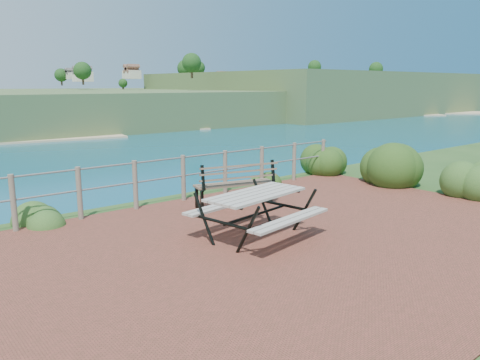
# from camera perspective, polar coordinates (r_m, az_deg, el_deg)

# --- Properties ---
(ground) EXTENTS (10.00, 7.00, 0.12)m
(ground) POSITION_cam_1_polar(r_m,az_deg,el_deg) (7.86, 6.59, -7.17)
(ground) COLOR brown
(ground) RESTS_ON ground
(safety_railing) EXTENTS (9.40, 0.10, 1.00)m
(safety_railing) POSITION_cam_1_polar(r_m,az_deg,el_deg) (10.24, -6.93, 0.55)
(safety_railing) COLOR #6B5B4C
(safety_railing) RESTS_ON ground
(distant_bay) EXTENTS (290.00, 232.36, 24.00)m
(distant_bay) POSITION_cam_1_polar(r_m,az_deg,el_deg) (273.90, 1.21, 10.73)
(distant_bay) COLOR #436532
(distant_bay) RESTS_ON ground
(picnic_table) EXTENTS (1.88, 1.54, 0.75)m
(picnic_table) POSITION_cam_1_polar(r_m,az_deg,el_deg) (7.72, 1.95, -3.70)
(picnic_table) COLOR #A29B91
(picnic_table) RESTS_ON ground
(park_bench) EXTENTS (1.74, 0.84, 0.95)m
(park_bench) POSITION_cam_1_polar(r_m,az_deg,el_deg) (9.70, -0.68, 0.35)
(park_bench) COLOR brown
(park_bench) RESTS_ON ground
(shrub_right_front) EXTENTS (1.28, 1.28, 1.82)m
(shrub_right_front) POSITION_cam_1_polar(r_m,az_deg,el_deg) (12.54, 17.38, -0.54)
(shrub_right_front) COLOR #1F4415
(shrub_right_front) RESTS_ON ground
(shrub_right_back) EXTENTS (1.21, 1.21, 1.72)m
(shrub_right_back) POSITION_cam_1_polar(r_m,az_deg,el_deg) (11.98, 26.97, -1.83)
(shrub_right_back) COLOR #2B5620
(shrub_right_back) RESTS_ON ground
(shrub_right_edge) EXTENTS (1.20, 1.20, 1.71)m
(shrub_right_edge) POSITION_cam_1_polar(r_m,az_deg,el_deg) (13.74, 10.17, 0.84)
(shrub_right_edge) COLOR #1F4415
(shrub_right_edge) RESTS_ON ground
(shrub_lip_west) EXTENTS (0.86, 0.86, 0.63)m
(shrub_lip_west) POSITION_cam_1_polar(r_m,az_deg,el_deg) (9.40, -23.62, -4.95)
(shrub_lip_west) COLOR #2B5620
(shrub_lip_west) RESTS_ON ground
(shrub_lip_east) EXTENTS (0.71, 0.71, 0.43)m
(shrub_lip_east) POSITION_cam_1_polar(r_m,az_deg,el_deg) (12.21, 2.15, -0.32)
(shrub_lip_east) COLOR #1F4415
(shrub_lip_east) RESTS_ON ground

